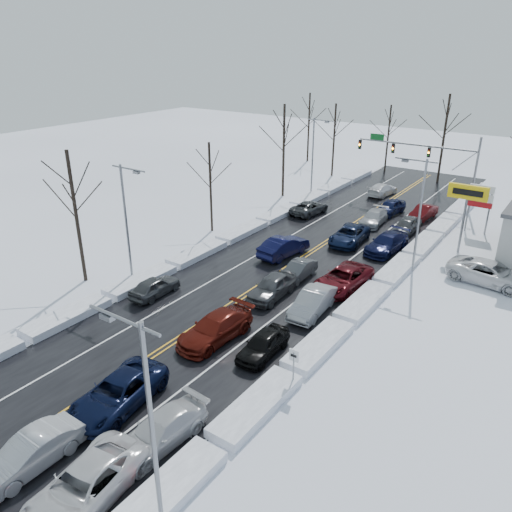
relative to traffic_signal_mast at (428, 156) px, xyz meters
The scene contains 40 objects.
ground 28.73m from the traffic_signal_mast, 97.02° to the right, with size 160.00×160.00×0.00m, color white.
road_surface 26.78m from the traffic_signal_mast, 97.55° to the right, with size 14.00×84.00×0.01m, color black.
snow_bank_left 28.77m from the traffic_signal_mast, 113.03° to the right, with size 1.79×72.00×0.52m, color white.
snow_bank_right 26.88m from the traffic_signal_mast, 80.92° to the right, with size 1.79×72.00×0.52m, color white.
traffic_signal_mast is the anchor object (origin of this frame).
tires_plus_sign 13.92m from the traffic_signal_mast, 59.54° to the right, with size 3.20×0.34×6.00m.
used_vehicles_sign 9.50m from the traffic_signal_mast, 40.34° to the right, with size 2.20×0.22×4.65m.
speed_limit_sign 36.51m from the traffic_signal_mast, 82.48° to the right, with size 0.55×0.09×2.35m.
streetlight_se 46.25m from the traffic_signal_mast, 83.98° to the right, with size 3.20×0.25×9.00m.
streetlight_ne 18.63m from the traffic_signal_mast, 74.91° to the right, with size 3.20×0.25×9.00m.
streetlight_sw 34.08m from the traffic_signal_mast, 110.16° to the right, with size 3.20×0.25×9.00m.
streetlight_nw 12.40m from the traffic_signal_mast, 161.23° to the right, with size 3.20×0.25×9.00m.
tree_left_b 37.16m from the traffic_signal_mast, 113.74° to the right, with size 4.00×4.00×10.00m.
tree_left_c 24.38m from the traffic_signal_mast, 124.90° to the right, with size 3.40×3.40×8.50m.
tree_left_d 15.93m from the traffic_signal_mast, 157.76° to the right, with size 4.20×4.20×10.50m.
tree_left_e 15.51m from the traffic_signal_mast, 157.13° to the left, with size 3.80×3.80×9.50m.
tree_far_a 24.63m from the traffic_signal_mast, 150.75° to the left, with size 4.00×4.00×10.00m.
tree_far_b 16.10m from the traffic_signal_mast, 125.98° to the left, with size 3.60×3.60×9.00m.
tree_far_c 11.32m from the traffic_signal_mast, 97.48° to the left, with size 4.40×4.40×11.00m.
queued_car_1 47.34m from the traffic_signal_mast, 92.02° to the right, with size 1.60×4.58×1.51m, color #A9ACB1.
queued_car_2 42.62m from the traffic_signal_mast, 92.25° to the right, with size 2.59×5.62×1.56m, color black.
queued_car_3 35.19m from the traffic_signal_mast, 92.53° to the right, with size 2.24×5.50×1.60m, color #53120B.
queued_car_4 28.65m from the traffic_signal_mast, 93.58° to the right, with size 1.90×4.73×1.61m, color #414346.
queued_car_5 25.10m from the traffic_signal_mast, 94.08° to the right, with size 1.41×4.05×1.33m, color #3C3E41.
queued_car_6 16.40m from the traffic_signal_mast, 96.32° to the right, with size 2.50×5.43×1.51m, color black.
queued_car_7 10.99m from the traffic_signal_mast, 101.26° to the right, with size 1.94×4.78×1.39m, color #9C9FA4.
queued_car_8 7.81m from the traffic_signal_mast, 107.88° to the right, with size 1.80×4.48×1.53m, color black.
queued_car_10 47.17m from the traffic_signal_mast, 87.96° to the right, with size 2.58×5.60×1.56m, color silver.
queued_car_11 43.19m from the traffic_signal_mast, 87.49° to the right, with size 1.95×4.79×1.39m, color silver.
queued_car_12 34.88m from the traffic_signal_mast, 87.05° to the right, with size 1.66×4.13×1.41m, color black.
queued_car_13 29.03m from the traffic_signal_mast, 86.49° to the right, with size 1.67×4.79×1.58m, color gray.
queued_car_14 24.65m from the traffic_signal_mast, 85.61° to the right, with size 2.62×5.69×1.58m, color #4A090F.
queued_car_15 16.41m from the traffic_signal_mast, 83.16° to the right, with size 2.20×5.42×1.57m, color black.
queued_car_16 11.41m from the traffic_signal_mast, 80.44° to the right, with size 1.76×4.37×1.49m, color #414346.
queued_car_17 7.50m from the traffic_signal_mast, 70.91° to the right, with size 1.48×4.25×1.40m, color #4F0A0C.
oncoming_car_0 22.51m from the traffic_signal_mast, 103.27° to the right, with size 1.79×5.14×1.69m, color black.
oncoming_car_1 14.44m from the traffic_signal_mast, 130.86° to the right, with size 2.26×4.90×1.36m, color #393B3D.
oncoming_car_2 7.52m from the traffic_signal_mast, 168.91° to the left, with size 1.97×4.86×1.41m, color silver.
oncoming_car_3 34.28m from the traffic_signal_mast, 105.05° to the right, with size 1.66×4.13×1.41m, color #3B3D3F.
parked_car_0 20.68m from the traffic_signal_mast, 58.01° to the right, with size 2.85×6.18×1.72m, color white.
Camera 1 is at (18.88, -26.77, 16.85)m, focal length 35.00 mm.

